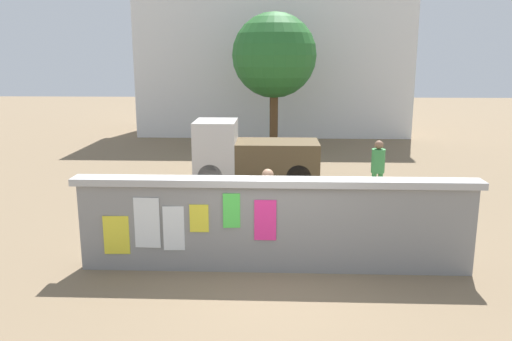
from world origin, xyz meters
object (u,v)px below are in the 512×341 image
(bicycle_near, at_px, (169,210))
(person_walking, at_px, (378,165))
(bicycle_far, at_px, (270,201))
(tree_roadside, at_px, (274,56))
(auto_rickshaw_truck, at_px, (250,153))
(person_bystander, at_px, (268,201))
(motorcycle, at_px, (362,222))

(bicycle_near, bearing_deg, person_walking, 22.15)
(bicycle_far, xyz_separation_m, tree_roadside, (0.02, 8.89, 3.31))
(auto_rickshaw_truck, height_order, bicycle_near, auto_rickshaw_truck)
(bicycle_near, relative_size, person_bystander, 1.05)
(auto_rickshaw_truck, relative_size, person_bystander, 2.23)
(person_bystander, bearing_deg, auto_rickshaw_truck, 96.56)
(bicycle_far, xyz_separation_m, person_walking, (2.70, 1.21, 0.62))
(auto_rickshaw_truck, xyz_separation_m, bicycle_far, (0.65, -3.21, -0.54))
(motorcycle, height_order, person_bystander, person_bystander)
(person_walking, height_order, tree_roadside, tree_roadside)
(auto_rickshaw_truck, xyz_separation_m, person_walking, (3.35, -1.99, 0.09))
(motorcycle, xyz_separation_m, tree_roadside, (-1.83, 10.67, 3.21))
(auto_rickshaw_truck, distance_m, person_walking, 3.90)
(person_walking, bearing_deg, motorcycle, -105.93)
(bicycle_near, height_order, bicycle_far, same)
(bicycle_far, distance_m, person_bystander, 2.26)
(auto_rickshaw_truck, xyz_separation_m, tree_roadside, (0.67, 5.68, 2.78))
(person_bystander, distance_m, tree_roadside, 11.39)
(bicycle_near, bearing_deg, bicycle_far, 19.59)
(auto_rickshaw_truck, xyz_separation_m, bicycle_near, (-1.57, -4.00, -0.54))
(bicycle_near, bearing_deg, auto_rickshaw_truck, 68.51)
(auto_rickshaw_truck, distance_m, motorcycle, 5.59)
(auto_rickshaw_truck, distance_m, bicycle_far, 3.32)
(motorcycle, relative_size, person_bystander, 1.17)
(person_walking, bearing_deg, tree_roadside, 109.24)
(motorcycle, xyz_separation_m, person_bystander, (-1.87, -0.40, 0.52))
(motorcycle, xyz_separation_m, bicycle_far, (-1.85, 1.78, -0.10))
(person_walking, xyz_separation_m, person_bystander, (-2.73, -3.39, 0.00))
(bicycle_near, distance_m, person_walking, 5.35)
(person_bystander, relative_size, tree_roadside, 0.30)
(motorcycle, relative_size, tree_roadside, 0.36)
(tree_roadside, bearing_deg, person_bystander, -90.25)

